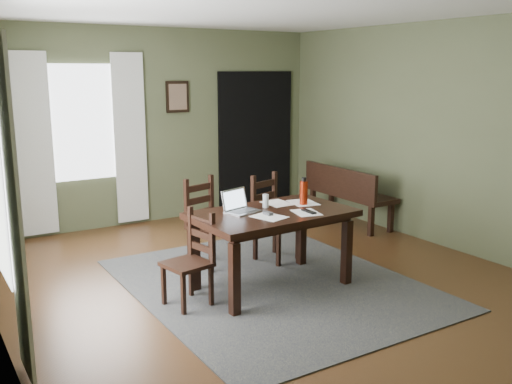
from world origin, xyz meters
TOP-DOWN VIEW (x-y plane):
  - ground at (0.00, 0.00)m, footprint 5.00×6.00m
  - room_shell at (0.00, 0.00)m, footprint 5.02×6.02m
  - rug at (0.00, 0.00)m, footprint 2.60×3.20m
  - dining_table at (-0.04, -0.06)m, footprint 1.58×0.99m
  - chair_end at (-0.90, -0.03)m, footprint 0.45×0.44m
  - chair_back_left at (-0.27, 0.86)m, footprint 0.52×0.52m
  - chair_back_right at (0.45, 0.66)m, footprint 0.52×0.52m
  - bench at (2.15, 1.38)m, footprint 0.47×1.45m
  - laptop at (-0.32, 0.10)m, footprint 0.37×0.32m
  - computer_mouse at (-0.16, -0.17)m, footprint 0.07×0.10m
  - tv_remote at (0.23, -0.29)m, footprint 0.06×0.19m
  - drinking_glass at (-0.00, 0.11)m, footprint 0.08×0.08m
  - water_bottle at (0.39, 0.01)m, footprint 0.09×0.09m
  - paper_b at (0.21, -0.28)m, footprint 0.29×0.34m
  - paper_c at (0.19, 0.19)m, footprint 0.25×0.32m
  - paper_d at (0.43, 0.07)m, footprint 0.30×0.36m
  - paper_e at (-0.18, -0.23)m, footprint 0.31×0.36m
  - window_back at (-1.00, 2.97)m, footprint 1.00×0.01m
  - curtain_left_near at (-2.44, -0.62)m, footprint 0.03×0.48m
  - curtain_back_left at (-1.62, 2.94)m, footprint 0.44×0.03m
  - curtain_back_right at (-0.38, 2.94)m, footprint 0.44×0.03m
  - framed_picture at (0.35, 2.97)m, footprint 0.34×0.03m
  - doorway_back at (1.65, 2.97)m, footprint 1.30×0.03m

SIDE VIEW (x-z plane):
  - ground at x=0.00m, z-range -0.01..0.00m
  - rug at x=0.00m, z-range 0.00..0.01m
  - chair_end at x=-0.90m, z-range -0.01..0.86m
  - chair_back_right at x=0.45m, z-range -0.01..0.96m
  - chair_back_left at x=-0.27m, z-range -0.01..0.96m
  - bench at x=2.15m, z-range 0.08..0.90m
  - dining_table at x=-0.04m, z-range 0.30..1.07m
  - paper_b at x=0.21m, z-range 0.78..0.78m
  - paper_e at x=-0.18m, z-range 0.78..0.78m
  - paper_c at x=0.19m, z-range 0.78..0.78m
  - paper_d at x=0.43m, z-range 0.78..0.78m
  - tv_remote at x=0.23m, z-range 0.78..0.80m
  - computer_mouse at x=-0.16m, z-range 0.78..0.81m
  - laptop at x=-0.32m, z-range 0.73..0.94m
  - drinking_glass at x=0.00m, z-range 0.78..0.91m
  - water_bottle at x=0.39m, z-range 0.77..1.05m
  - doorway_back at x=1.65m, z-range 0.00..2.10m
  - curtain_left_near at x=-2.44m, z-range 0.05..2.35m
  - curtain_back_left at x=-1.62m, z-range 0.05..2.35m
  - curtain_back_right at x=-0.38m, z-range 0.05..2.35m
  - window_back at x=-1.00m, z-range 0.70..2.20m
  - framed_picture at x=0.35m, z-range 1.53..1.97m
  - room_shell at x=0.00m, z-range 0.45..3.16m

